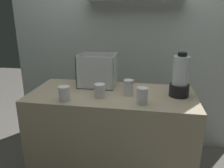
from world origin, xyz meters
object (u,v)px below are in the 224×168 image
object	(u,v)px
juice_cup_orange_left	(100,91)
carrot_display_bin	(98,76)
blender_pitcher	(180,78)
juice_cup_mango_far_left	(64,94)
juice_cup_beet_right	(142,97)
juice_cup_pomegranate_middle	(129,88)

from	to	relation	value
juice_cup_orange_left	carrot_display_bin	bearing A→B (deg)	105.82
blender_pitcher	juice_cup_mango_far_left	xyz separation A→B (m)	(-0.89, -0.25, -0.10)
juice_cup_mango_far_left	juice_cup_beet_right	xyz separation A→B (m)	(0.60, 0.03, 0.00)
carrot_display_bin	blender_pitcher	bearing A→B (deg)	-11.73
blender_pitcher	juice_cup_mango_far_left	bearing A→B (deg)	-163.97
carrot_display_bin	juice_cup_mango_far_left	world-z (taller)	carrot_display_bin
juice_cup_mango_far_left	juice_cup_pomegranate_middle	bearing A→B (deg)	23.97
juice_cup_mango_far_left	juice_cup_beet_right	world-z (taller)	juice_cup_beet_right
blender_pitcher	juice_cup_beet_right	size ratio (longest dim) A/B	2.80
juice_cup_pomegranate_middle	juice_cup_beet_right	size ratio (longest dim) A/B	1.00
juice_cup_mango_far_left	juice_cup_beet_right	distance (m)	0.60
juice_cup_mango_far_left	carrot_display_bin	bearing A→B (deg)	66.79
juice_cup_beet_right	juice_cup_mango_far_left	bearing A→B (deg)	-176.66
carrot_display_bin	juice_cup_beet_right	size ratio (longest dim) A/B	2.60
blender_pitcher	juice_cup_pomegranate_middle	distance (m)	0.42
juice_cup_mango_far_left	juice_cup_beet_right	bearing A→B (deg)	3.34
blender_pitcher	juice_cup_mango_far_left	distance (m)	0.93
juice_cup_pomegranate_middle	juice_cup_beet_right	bearing A→B (deg)	-56.11
blender_pitcher	juice_cup_pomegranate_middle	world-z (taller)	blender_pitcher
juice_cup_pomegranate_middle	juice_cup_beet_right	distance (m)	0.21
carrot_display_bin	blender_pitcher	world-z (taller)	blender_pitcher
carrot_display_bin	juice_cup_beet_right	bearing A→B (deg)	-41.03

